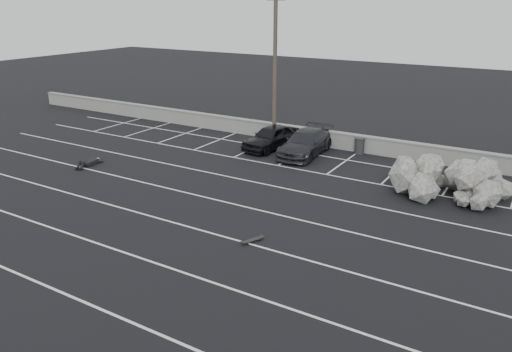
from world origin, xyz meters
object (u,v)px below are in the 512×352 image
Objects in this scene: trash_bin at (360,146)px; person at (92,160)px; riprap_pile at (443,183)px; utility_pole at (275,68)px; car_right at (305,143)px; skateboard at (252,240)px; car_left at (271,137)px.

trash_bin reaches higher than person.
utility_pole is at bearing 160.49° from riprap_pile.
car_right is 0.87× the size of riprap_pile.
riprap_pile is at bearing 83.61° from skateboard.
person is (-7.23, -8.02, -0.50)m from car_left.
trash_bin is (2.75, 1.88, -0.23)m from car_right.
person is (-9.63, -7.96, -0.49)m from car_right.
trash_bin is (5.73, 0.40, -4.31)m from utility_pole.
car_right is at bearing 129.97° from skateboard.
car_right is 11.99m from skateboard.
utility_pole is 12.42m from person.
person is (-18.16, -5.36, -0.36)m from riprap_pile.
utility_pole is at bearing 150.45° from car_right.
riprap_pile is 6.94× the size of skateboard.
utility_pole is (-0.58, 1.42, 4.07)m from car_left.
skateboard is at bearing -120.49° from riprap_pile.
utility_pole reaches higher than trash_bin.
car_right is 5.27m from utility_pole.
riprap_pile is at bearing -19.51° from utility_pole.
utility_pole is at bearing 139.79° from skateboard.
trash_bin is at bearing 30.32° from person.
utility_pole is at bearing 46.67° from person.
trash_bin is (5.15, 1.82, -0.24)m from car_left.
person is at bearing -143.57° from car_right.
utility_pole is 12.91m from riprap_pile.
skateboard is (-5.25, -8.92, -0.53)m from riprap_pile.
trash_bin is 15.81m from person.
car_right is 5.07× the size of trash_bin.
car_left reaches higher than trash_bin.
skateboard is at bearing -87.75° from trash_bin.
person is 2.96× the size of skateboard.
person reaches higher than skateboard.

